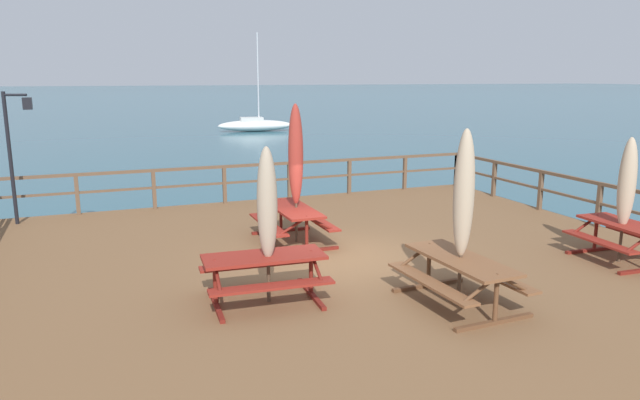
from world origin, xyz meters
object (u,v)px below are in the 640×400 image
at_px(patio_umbrella_tall_back_right, 296,155).
at_px(sailboat_distant, 255,125).
at_px(picnic_table_back_left, 460,270).
at_px(lamp_post_hooked, 16,138).
at_px(picnic_table_mid_right, 264,268).
at_px(patio_umbrella_tall_mid_left, 464,194).
at_px(picnic_table_mid_left, 623,233).
at_px(patio_umbrella_tall_mid_right, 627,184).
at_px(patio_umbrella_short_front, 267,205).
at_px(picnic_table_mid_centre, 293,217).

xyz_separation_m(patio_umbrella_tall_back_right, sailboat_distant, (8.24, 34.33, -2.16)).
bearing_deg(picnic_table_back_left, lamp_post_hooked, 130.15).
bearing_deg(lamp_post_hooked, picnic_table_mid_right, -59.57).
xyz_separation_m(patio_umbrella_tall_mid_left, sailboat_distant, (6.99, 38.64, -2.02)).
bearing_deg(lamp_post_hooked, patio_umbrella_tall_back_right, -34.23).
height_order(picnic_table_mid_left, picnic_table_mid_right, same).
height_order(picnic_table_back_left, picnic_table_mid_right, same).
distance_m(picnic_table_mid_left, patio_umbrella_tall_back_right, 6.69).
height_order(patio_umbrella_tall_mid_left, lamp_post_hooked, lamp_post_hooked).
bearing_deg(patio_umbrella_tall_mid_right, patio_umbrella_tall_mid_left, -170.64).
height_order(picnic_table_back_left, patio_umbrella_tall_back_right, patio_umbrella_tall_back_right).
xyz_separation_m(patio_umbrella_tall_back_right, patio_umbrella_short_front, (-1.55, -3.15, -0.31)).
relative_size(picnic_table_back_left, patio_umbrella_tall_mid_left, 0.76).
bearing_deg(picnic_table_mid_left, picnic_table_back_left, -169.99).
height_order(picnic_table_back_left, patio_umbrella_short_front, patio_umbrella_short_front).
bearing_deg(picnic_table_mid_right, picnic_table_mid_centre, 63.82).
relative_size(picnic_table_mid_centre, picnic_table_mid_right, 1.05).
xyz_separation_m(picnic_table_mid_left, lamp_post_hooked, (-11.19, 7.47, 1.56)).
relative_size(picnic_table_mid_left, patio_umbrella_short_front, 0.71).
bearing_deg(picnic_table_mid_right, patio_umbrella_tall_mid_right, -4.27).
height_order(patio_umbrella_tall_mid_left, sailboat_distant, sailboat_distant).
bearing_deg(picnic_table_mid_left, patio_umbrella_tall_mid_left, -170.37).
bearing_deg(picnic_table_mid_right, lamp_post_hooked, 120.43).
bearing_deg(patio_umbrella_tall_mid_left, patio_umbrella_short_front, 157.44).
relative_size(picnic_table_mid_left, picnic_table_mid_right, 0.89).
xyz_separation_m(patio_umbrella_tall_mid_right, patio_umbrella_short_front, (-6.96, 0.48, 0.04)).
distance_m(picnic_table_back_left, sailboat_distant, 39.31).
distance_m(lamp_post_hooked, sailboat_distant, 33.58).
bearing_deg(sailboat_distant, picnic_table_mid_left, -94.16).
bearing_deg(picnic_table_back_left, picnic_table_mid_right, 156.36).
bearing_deg(picnic_table_mid_right, picnic_table_back_left, -23.64).
distance_m(picnic_table_mid_centre, sailboat_distant, 35.32).
xyz_separation_m(picnic_table_back_left, patio_umbrella_tall_mid_left, (0.02, 0.03, 1.21)).
distance_m(picnic_table_mid_centre, patio_umbrella_tall_mid_left, 4.68).
bearing_deg(sailboat_distant, picnic_table_back_left, -100.27).
bearing_deg(patio_umbrella_tall_mid_right, picnic_table_mid_centre, 146.44).
distance_m(patio_umbrella_tall_mid_left, patio_umbrella_short_front, 3.03).
bearing_deg(patio_umbrella_tall_back_right, lamp_post_hooked, 145.77).
bearing_deg(patio_umbrella_tall_back_right, patio_umbrella_tall_mid_left, -73.85).
xyz_separation_m(lamp_post_hooked, sailboat_distant, (13.95, 30.45, -2.37)).
xyz_separation_m(picnic_table_mid_centre, picnic_table_mid_left, (5.55, -3.61, -0.01)).
distance_m(picnic_table_mid_left, sailboat_distant, 38.03).
distance_m(picnic_table_mid_centre, patio_umbrella_tall_mid_right, 6.66).
bearing_deg(lamp_post_hooked, patio_umbrella_tall_mid_right, -34.03).
distance_m(picnic_table_mid_left, patio_umbrella_tall_mid_left, 4.46).
bearing_deg(picnic_table_mid_centre, patio_umbrella_tall_mid_right, -33.56).
bearing_deg(picnic_table_mid_left, sailboat_distant, 85.84).
relative_size(picnic_table_back_left, picnic_table_mid_right, 1.06).
height_order(picnic_table_mid_centre, picnic_table_mid_right, same).
relative_size(patio_umbrella_tall_back_right, patio_umbrella_short_front, 1.19).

